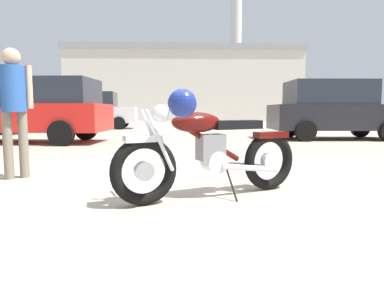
# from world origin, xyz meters

# --- Properties ---
(ground_plane) EXTENTS (80.00, 80.00, 0.00)m
(ground_plane) POSITION_xyz_m (0.00, 0.00, 0.00)
(ground_plane) COLOR tan
(vintage_motorcycle) EXTENTS (1.94, 1.06, 1.07)m
(vintage_motorcycle) POSITION_xyz_m (0.14, -0.25, 0.49)
(vintage_motorcycle) COLOR black
(vintage_motorcycle) RESTS_ON ground_plane
(bystander) EXTENTS (0.40, 0.30, 1.66)m
(bystander) POSITION_xyz_m (-2.27, 0.80, 1.02)
(bystander) COLOR #706656
(bystander) RESTS_ON ground_plane
(silver_sedan_mid) EXTENTS (4.81, 2.21, 1.74)m
(silver_sedan_mid) POSITION_xyz_m (-4.45, 5.79, 0.94)
(silver_sedan_mid) COLOR black
(silver_sedan_mid) RESTS_ON ground_plane
(pale_sedan_back) EXTENTS (3.98, 1.98, 1.78)m
(pale_sedan_back) POSITION_xyz_m (-4.39, 12.92, 0.92)
(pale_sedan_back) COLOR black
(pale_sedan_back) RESTS_ON ground_plane
(blue_hatchback_right) EXTENTS (3.94, 1.91, 1.78)m
(blue_hatchback_right) POSITION_xyz_m (4.53, 6.62, 0.92)
(blue_hatchback_right) COLOR black
(blue_hatchback_right) RESTS_ON ground_plane
(industrial_building) EXTENTS (21.09, 10.95, 14.06)m
(industrial_building) POSITION_xyz_m (0.18, 30.59, 3.34)
(industrial_building) COLOR beige
(industrial_building) RESTS_ON ground_plane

